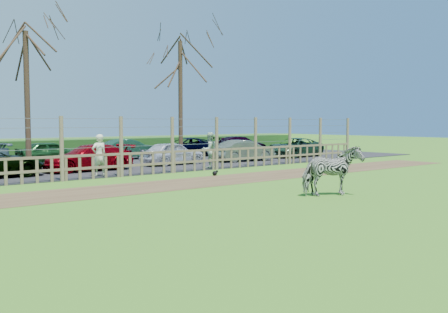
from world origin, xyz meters
TOP-DOWN VIEW (x-y plane):
  - ground at (0.00, 0.00)m, footprint 120.00×120.00m
  - dirt_strip at (0.00, 4.50)m, footprint 34.00×2.80m
  - asphalt at (0.00, 14.50)m, footprint 44.00×13.00m
  - hedge at (0.00, 21.50)m, footprint 46.00×2.00m
  - fence at (0.00, 8.00)m, footprint 30.16×0.16m
  - tree_mid at (-2.00, 13.50)m, footprint 4.80×4.80m
  - tree_right at (7.00, 14.00)m, footprint 4.80×4.80m
  - zebra at (2.54, -0.87)m, footprint 2.00×1.39m
  - visitor_a at (-0.73, 8.55)m, footprint 0.65×0.44m
  - visitor_b at (5.00, 8.56)m, footprint 0.84×0.66m
  - crow at (3.28, 5.93)m, footprint 0.28×0.20m
  - car_3 at (-0.14, 10.95)m, footprint 4.17×1.78m
  - car_4 at (4.64, 11.28)m, footprint 3.63×1.72m
  - car_5 at (9.13, 10.71)m, footprint 3.73×1.56m
  - car_6 at (13.89, 11.27)m, footprint 4.54×2.55m
  - car_10 at (-0.05, 16.06)m, footprint 3.57×1.55m
  - car_11 at (4.72, 16.20)m, footprint 3.68×1.39m
  - car_12 at (8.71, 15.99)m, footprint 4.55×2.55m
  - car_13 at (13.63, 16.24)m, footprint 4.31×2.19m

SIDE VIEW (x-z plane):
  - ground at x=0.00m, z-range 0.00..0.00m
  - dirt_strip at x=0.00m, z-range 0.00..0.01m
  - asphalt at x=0.00m, z-range 0.00..0.04m
  - crow at x=3.28m, z-range 0.00..0.22m
  - hedge at x=0.00m, z-range 0.00..1.10m
  - car_3 at x=-0.14m, z-range 0.04..1.24m
  - car_4 at x=4.64m, z-range 0.04..1.24m
  - car_5 at x=9.13m, z-range 0.04..1.24m
  - car_6 at x=13.89m, z-range 0.04..1.24m
  - car_10 at x=-0.05m, z-range 0.04..1.24m
  - car_11 at x=4.72m, z-range 0.04..1.24m
  - car_12 at x=8.71m, z-range 0.04..1.24m
  - car_13 at x=13.63m, z-range 0.04..1.24m
  - zebra at x=2.54m, z-range 0.00..1.55m
  - fence at x=0.00m, z-range -0.45..2.05m
  - visitor_a at x=-0.73m, z-range 0.04..1.76m
  - visitor_b at x=5.00m, z-range 0.04..1.76m
  - tree_mid at x=-2.00m, z-range 1.45..8.28m
  - tree_right at x=7.00m, z-range 1.57..8.92m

